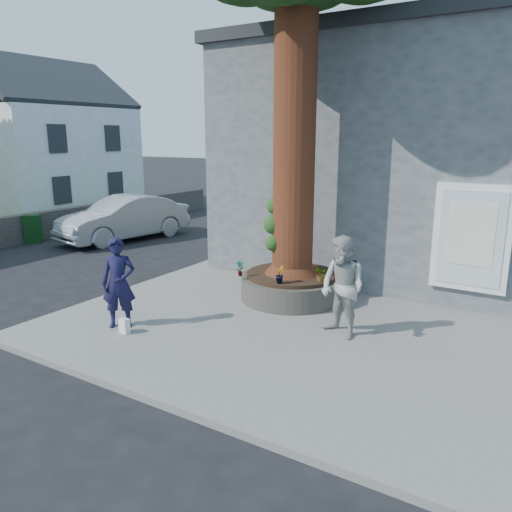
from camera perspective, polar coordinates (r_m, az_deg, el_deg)
The scene contains 16 objects.
ground at distance 10.31m, azimuth -5.19°, elevation -7.69°, with size 120.00×120.00×0.00m, color black.
pavement at distance 10.33m, azimuth 4.92°, elevation -7.27°, with size 9.00×8.00×0.12m, color slate.
yellow_line at distance 12.94m, azimuth -13.35°, elevation -3.52°, with size 0.10×30.00×0.01m, color yellow.
stone_shop at distance 15.20m, azimuth 19.59°, elevation 10.68°, with size 10.30×8.30×6.30m.
planter at distance 11.36m, azimuth 4.12°, elevation -3.42°, with size 2.30×2.30×0.60m.
low_wall at distance 19.24m, azimuth -27.15°, elevation 2.44°, with size 0.45×22.00×1.00m, color black.
cottage_far at distance 27.27m, azimuth -23.69°, elevation 12.63°, with size 7.30×7.40×8.75m.
man at distance 9.86m, azimuth -15.42°, elevation -3.00°, with size 0.64×0.42×1.76m, color #151233.
woman at distance 9.19m, azimuth 9.88°, elevation -3.53°, with size 0.91×0.71×1.88m, color #A6A49F.
shopping_bag at distance 9.76m, azimuth -14.80°, elevation -7.71°, with size 0.20×0.12×0.28m, color white.
car_silver at distance 18.83m, azimuth -14.85°, elevation 4.19°, with size 1.68×4.83×1.59m, color #929699.
a_board_sign at distance 19.40m, azimuth -24.15°, elevation 2.83°, with size 0.55×0.36×1.00m, color black.
plant_a at distance 10.94m, azimuth -1.87°, elevation -1.44°, with size 0.18×0.12×0.34m, color gray.
plant_b at distance 10.43m, azimuth 2.73°, elevation -2.12°, with size 0.21×0.20×0.37m, color gray.
plant_c at distance 11.10m, azimuth 3.78°, elevation -1.31°, with size 0.18×0.18×0.32m, color gray.
plant_d at distance 10.62m, azimuth 7.48°, elevation -2.09°, with size 0.29×0.26×0.32m, color gray.
Camera 1 is at (5.85, -7.62, 3.74)m, focal length 35.00 mm.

